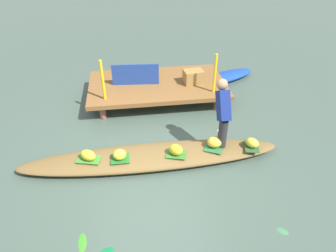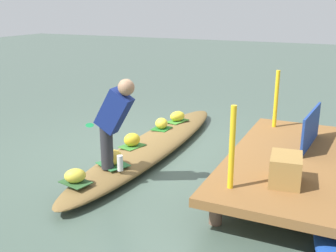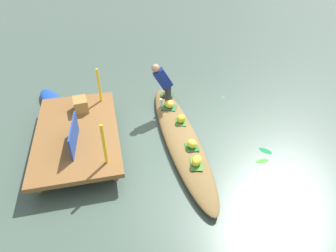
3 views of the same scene
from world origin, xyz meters
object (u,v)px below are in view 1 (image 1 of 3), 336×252
object	(u,v)px
banana_bunch_2	(252,143)
banana_bunch_4	(215,142)
vendor_boat	(151,157)
vendor_person	(223,110)
produce_crate	(193,77)
banana_bunch_0	(176,150)
market_banner	(135,75)
banana_bunch_1	(88,155)
banana_bunch_3	(120,155)
moored_boat	(224,77)
water_bottle	(219,135)

from	to	relation	value
banana_bunch_2	banana_bunch_4	bearing A→B (deg)	170.99
banana_bunch_4	vendor_boat	bearing A→B (deg)	-179.87
vendor_person	produce_crate	bearing A→B (deg)	91.79
banana_bunch_0	market_banner	xyz separation A→B (m)	(-0.55, 2.43, 0.34)
banana_bunch_1	produce_crate	xyz separation A→B (m)	(2.29, 2.25, 0.25)
vendor_boat	banana_bunch_4	distance (m)	1.17
banana_bunch_0	banana_bunch_3	world-z (taller)	banana_bunch_0
banana_bunch_2	banana_bunch_3	world-z (taller)	banana_bunch_3
moored_boat	banana_bunch_4	bearing A→B (deg)	-132.06
banana_bunch_3	banana_bunch_4	distance (m)	1.70
vendor_boat	vendor_person	bearing A→B (deg)	5.52
market_banner	banana_bunch_0	bearing A→B (deg)	-72.47
moored_boat	banana_bunch_1	distance (m)	4.51
banana_bunch_2	water_bottle	size ratio (longest dim) A/B	1.25
vendor_boat	vendor_person	distance (m)	1.51
vendor_person	water_bottle	xyz separation A→B (m)	(0.00, 0.07, -0.58)
banana_bunch_4	produce_crate	world-z (taller)	produce_crate
vendor_boat	banana_bunch_1	distance (m)	1.10
vendor_boat	banana_bunch_4	bearing A→B (deg)	0.22
water_bottle	market_banner	bearing A→B (deg)	123.66
vendor_person	produce_crate	distance (m)	2.11
banana_bunch_0	water_bottle	xyz separation A→B (m)	(0.86, 0.31, -0.00)
moored_boat	market_banner	size ratio (longest dim) A/B	1.77
vendor_boat	vendor_person	size ratio (longest dim) A/B	3.94
produce_crate	banana_bunch_1	bearing A→B (deg)	-135.58
banana_bunch_0	banana_bunch_4	distance (m)	0.74
moored_boat	produce_crate	world-z (taller)	produce_crate
banana_bunch_1	produce_crate	size ratio (longest dim) A/B	0.65
vendor_boat	vendor_person	xyz separation A→B (m)	(1.28, 0.12, 0.79)
banana_bunch_2	banana_bunch_1	bearing A→B (deg)	178.91
vendor_boat	banana_bunch_0	world-z (taller)	banana_bunch_0
banana_bunch_3	produce_crate	distance (m)	2.91
vendor_person	banana_bunch_4	bearing A→B (deg)	-137.00
banana_bunch_3	produce_crate	bearing A→B (deg)	52.67
moored_boat	water_bottle	world-z (taller)	water_bottle
banana_bunch_1	market_banner	xyz separation A→B (m)	(0.95, 2.35, 0.34)
vendor_person	produce_crate	size ratio (longest dim) A/B	2.69
banana_bunch_3	vendor_person	xyz separation A→B (m)	(1.83, 0.23, 0.58)
vendor_boat	banana_bunch_0	xyz separation A→B (m)	(0.43, -0.12, 0.21)
banana_bunch_1	banana_bunch_2	xyz separation A→B (m)	(2.90, -0.06, -0.01)
banana_bunch_2	market_banner	size ratio (longest dim) A/B	0.23
banana_bunch_2	produce_crate	world-z (taller)	produce_crate
banana_bunch_1	banana_bunch_4	xyz separation A→B (m)	(2.23, 0.05, 0.01)
banana_bunch_4	vendor_person	xyz separation A→B (m)	(0.13, 0.12, 0.58)
vendor_boat	banana_bunch_3	xyz separation A→B (m)	(-0.55, -0.11, 0.20)
moored_boat	banana_bunch_2	xyz separation A→B (m)	(-0.42, -3.10, 0.20)
banana_bunch_0	banana_bunch_4	size ratio (longest dim) A/B	0.89
vendor_person	banana_bunch_3	bearing A→B (deg)	-172.82
vendor_boat	banana_bunch_2	world-z (taller)	banana_bunch_2
banana_bunch_3	market_banner	xyz separation A→B (m)	(0.42, 2.41, 0.34)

